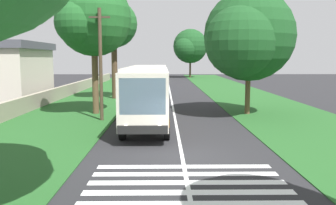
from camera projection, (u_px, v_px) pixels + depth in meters
ground at (182, 156)px, 15.36m from camera, size 160.00×160.00×0.00m
grass_verge_left at (77, 108)px, 30.14m from camera, size 120.00×8.00×0.04m
grass_verge_right at (268, 108)px, 30.34m from camera, size 120.00×8.00×0.04m
centre_line at (173, 108)px, 30.24m from camera, size 110.00×0.16×0.01m
coach_bus at (148, 92)px, 22.17m from camera, size 11.16×2.62×3.73m
zebra_crossing at (188, 187)px, 11.69m from camera, size 4.95×6.80×0.01m
trailing_car_0 at (153, 89)px, 41.29m from camera, size 4.30×1.78×1.43m
trailing_car_1 at (155, 85)px, 47.55m from camera, size 4.30×1.78×1.43m
trailing_car_2 at (158, 82)px, 53.04m from camera, size 4.30×1.78×1.43m
trailing_car_3 at (157, 80)px, 59.33m from camera, size 4.30×1.78×1.43m
roadside_tree_left_0 at (93, 21)px, 26.49m from camera, size 6.78×5.60×9.94m
roadside_tree_left_2 at (113, 26)px, 36.53m from camera, size 5.91×4.86×10.14m
roadside_tree_right_1 at (246, 39)px, 26.22m from camera, size 8.48×6.91×9.24m
roadside_tree_right_2 at (189, 47)px, 77.16m from camera, size 8.71×7.44×10.55m
utility_pole at (101, 63)px, 23.73m from camera, size 0.24×1.40×7.50m
roadside_wall at (55, 95)px, 34.98m from camera, size 70.00×0.40×1.26m
roadside_building at (8, 71)px, 35.25m from camera, size 9.83×6.69×5.83m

